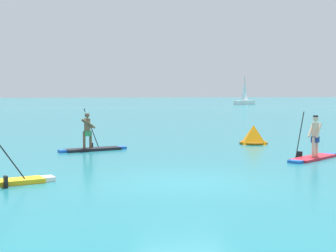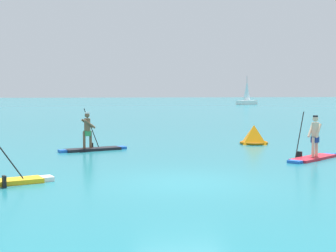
# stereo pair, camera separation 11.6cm
# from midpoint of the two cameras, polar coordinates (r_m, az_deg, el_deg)

# --- Properties ---
(ground) EXTENTS (440.00, 440.00, 0.00)m
(ground) POSITION_cam_midpoint_polar(r_m,az_deg,el_deg) (13.66, 1.66, -6.47)
(ground) COLOR #1E727F
(paddleboarder_mid_center) EXTENTS (2.93, 1.40, 1.82)m
(paddleboarder_mid_center) POSITION_cam_midpoint_polar(r_m,az_deg,el_deg) (21.07, -9.01, -1.91)
(paddleboarder_mid_center) COLOR black
(paddleboarder_mid_center) RESTS_ON ground
(paddleboarder_far_right) EXTENTS (2.70, 2.14, 1.79)m
(paddleboarder_far_right) POSITION_cam_midpoint_polar(r_m,az_deg,el_deg) (18.93, 16.33, -2.67)
(paddleboarder_far_right) COLOR red
(paddleboarder_far_right) RESTS_ON ground
(race_marker_buoy) EXTENTS (1.53, 1.53, 0.91)m
(race_marker_buoy) POSITION_cam_midpoint_polar(r_m,az_deg,el_deg) (23.82, 9.74, -1.13)
(race_marker_buoy) COLOR orange
(race_marker_buoy) RESTS_ON ground
(sailboat_right_horizon) EXTENTS (5.13, 3.72, 5.74)m
(sailboat_right_horizon) POSITION_cam_midpoint_polar(r_m,az_deg,el_deg) (100.26, 8.82, 2.88)
(sailboat_right_horizon) COLOR white
(sailboat_right_horizon) RESTS_ON ground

